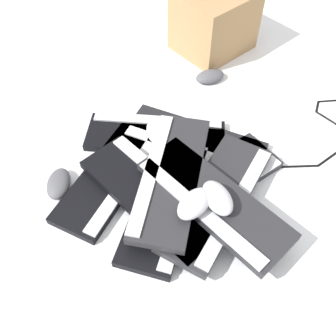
# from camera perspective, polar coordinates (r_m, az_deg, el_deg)

# --- Properties ---
(ground_plane) EXTENTS (3.20, 3.20, 0.00)m
(ground_plane) POSITION_cam_1_polar(r_m,az_deg,el_deg) (1.08, -0.42, -3.57)
(ground_plane) COLOR white
(keyboard_0) EXTENTS (0.30, 0.46, 0.03)m
(keyboard_0) POSITION_cam_1_polar(r_m,az_deg,el_deg) (1.19, 3.99, 4.07)
(keyboard_0) COLOR black
(keyboard_0) RESTS_ON ground
(keyboard_1) EXTENTS (0.40, 0.43, 0.03)m
(keyboard_1) POSITION_cam_1_polar(r_m,az_deg,el_deg) (1.21, -1.88, 5.04)
(keyboard_1) COLOR black
(keyboard_1) RESTS_ON ground
(keyboard_2) EXTENTS (0.46, 0.28, 0.03)m
(keyboard_2) POSITION_cam_1_polar(r_m,az_deg,el_deg) (1.12, -8.29, -0.76)
(keyboard_2) COLOR black
(keyboard_2) RESTS_ON ground
(keyboard_3) EXTENTS (0.46, 0.34, 0.03)m
(keyboard_3) POSITION_cam_1_polar(r_m,az_deg,el_deg) (1.05, -0.24, -4.98)
(keyboard_3) COLOR black
(keyboard_3) RESTS_ON ground
(keyboard_4) EXTENTS (0.46, 0.22, 0.03)m
(keyboard_4) POSITION_cam_1_polar(r_m,az_deg,el_deg) (1.09, 6.58, -2.28)
(keyboard_4) COLOR #232326
(keyboard_4) RESTS_ON ground
(keyboard_5) EXTENTS (0.46, 0.26, 0.03)m
(keyboard_5) POSITION_cam_1_polar(r_m,az_deg,el_deg) (1.03, 7.62, -4.59)
(keyboard_5) COLOR #232326
(keyboard_5) RESTS_ON keyboard_4
(keyboard_6) EXTENTS (0.16, 0.44, 0.03)m
(keyboard_6) POSITION_cam_1_polar(r_m,az_deg,el_deg) (0.99, 6.79, -4.87)
(keyboard_6) COLOR #232326
(keyboard_6) RESTS_ON keyboard_5
(keyboard_7) EXTENTS (0.16, 0.44, 0.03)m
(keyboard_7) POSITION_cam_1_polar(r_m,az_deg,el_deg) (1.03, -2.66, -4.12)
(keyboard_7) COLOR black
(keyboard_7) RESTS_ON keyboard_3
(keyboard_8) EXTENTS (0.45, 0.37, 0.03)m
(keyboard_8) POSITION_cam_1_polar(r_m,az_deg,el_deg) (1.03, 0.41, -1.14)
(keyboard_8) COLOR #232326
(keyboard_8) RESTS_ON keyboard_7
(mouse_0) EXTENTS (0.12, 0.08, 0.04)m
(mouse_0) POSITION_cam_1_polar(r_m,az_deg,el_deg) (0.93, 4.04, -5.43)
(mouse_0) COLOR #B7B7BC
(mouse_0) RESTS_ON keyboard_6
(mouse_1) EXTENTS (0.10, 0.13, 0.04)m
(mouse_1) POSITION_cam_1_polar(r_m,az_deg,el_deg) (0.95, 7.55, -4.52)
(mouse_1) COLOR #B7B7BC
(mouse_1) RESTS_ON keyboard_6
(mouse_2) EXTENTS (0.13, 0.10, 0.04)m
(mouse_2) POSITION_cam_1_polar(r_m,az_deg,el_deg) (1.43, 6.42, 13.71)
(mouse_2) COLOR #4C4C51
(mouse_2) RESTS_ON ground
(mouse_3) EXTENTS (0.11, 0.13, 0.04)m
(mouse_3) POSITION_cam_1_polar(r_m,az_deg,el_deg) (1.17, -1.62, 5.51)
(mouse_3) COLOR silver
(mouse_3) RESTS_ON keyboard_1
(mouse_4) EXTENTS (0.12, 0.12, 0.04)m
(mouse_4) POSITION_cam_1_polar(r_m,az_deg,el_deg) (1.12, -16.33, -2.29)
(mouse_4) COLOR #4C4C51
(mouse_4) RESTS_ON ground
(cable_0) EXTENTS (0.53, 0.18, 0.01)m
(cable_0) POSITION_cam_1_polar(r_m,az_deg,el_deg) (1.36, 23.43, 5.85)
(cable_0) COLOR black
(cable_0) RESTS_ON ground
(cardboard_box) EXTENTS (0.29, 0.25, 0.23)m
(cardboard_box) POSITION_cam_1_polar(r_m,az_deg,el_deg) (1.55, 7.06, 21.33)
(cardboard_box) COLOR #9E774C
(cardboard_box) RESTS_ON ground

